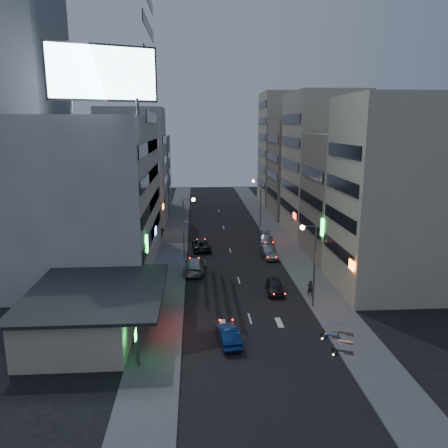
{
  "coord_description": "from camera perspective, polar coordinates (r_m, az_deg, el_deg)",
  "views": [
    {
      "loc": [
        -4.77,
        -32.31,
        17.07
      ],
      "look_at": [
        -1.39,
        18.22,
        5.57
      ],
      "focal_mm": 35.0,
      "sensor_mm": 36.0,
      "label": 1
    }
  ],
  "objects": [
    {
      "name": "parked_car_right_near",
      "position": [
        46.13,
        6.67,
        -8.06
      ],
      "size": [
        1.99,
        4.31,
        1.43
      ],
      "primitive_type": "imported",
      "rotation": [
        0.0,
        0.0,
        -0.07
      ],
      "color": "#27272C",
      "rests_on": "ground"
    },
    {
      "name": "parked_car_right_far",
      "position": [
        64.57,
        5.54,
        -1.94
      ],
      "size": [
        2.37,
        5.05,
        1.43
      ],
      "primitive_type": "imported",
      "rotation": [
        0.0,
        0.0,
        -0.08
      ],
      "color": "#A2A6AA",
      "rests_on": "ground"
    },
    {
      "name": "street_lamp_left",
      "position": [
        55.56,
        -4.91,
        0.58
      ],
      "size": [
        1.6,
        0.44,
        8.02
      ],
      "color": "#595B60",
      "rests_on": "sidewalk_left"
    },
    {
      "name": "road_car_blue",
      "position": [
        35.95,
        0.57,
        -14.3
      ],
      "size": [
        1.94,
        4.37,
        1.39
      ],
      "primitive_type": "imported",
      "rotation": [
        0.0,
        0.0,
        3.25
      ],
      "color": "navy",
      "rests_on": "ground"
    },
    {
      "name": "shophouse_mid",
      "position": [
        58.67,
        16.46,
        3.37
      ],
      "size": [
        11.0,
        12.0,
        16.0
      ],
      "primitive_type": "cube",
      "color": "gray",
      "rests_on": "ground"
    },
    {
      "name": "food_court",
      "position": [
        38.57,
        -17.51,
        -10.86
      ],
      "size": [
        11.0,
        13.0,
        3.88
      ],
      "color": "#C1B597",
      "rests_on": "ground"
    },
    {
      "name": "parked_car_right_mid",
      "position": [
        57.87,
        5.82,
        -3.64
      ],
      "size": [
        2.03,
        4.78,
        1.53
      ],
      "primitive_type": "imported",
      "rotation": [
        0.0,
        0.0,
        0.09
      ],
      "color": "gray",
      "rests_on": "ground"
    },
    {
      "name": "shophouse_near",
      "position": [
        47.68,
        20.76,
        3.43
      ],
      "size": [
        10.0,
        11.0,
        20.0
      ],
      "primitive_type": "cube",
      "color": "#C1B597",
      "rests_on": "ground"
    },
    {
      "name": "grey_tower",
      "position": [
        59.24,
        -25.37,
        11.53
      ],
      "size": [
        10.0,
        14.0,
        34.0
      ],
      "primitive_type": "cube",
      "color": "slate",
      "rests_on": "ground"
    },
    {
      "name": "parked_car_left",
      "position": [
        61.18,
        -2.99,
        -2.71
      ],
      "size": [
        2.7,
        5.4,
        1.47
      ],
      "primitive_type": "imported",
      "rotation": [
        0.0,
        0.0,
        3.19
      ],
      "color": "black",
      "rests_on": "ground"
    },
    {
      "name": "scooter_black_a",
      "position": [
        35.88,
        16.64,
        -14.83
      ],
      "size": [
        1.4,
        2.18,
        1.26
      ],
      "primitive_type": null,
      "rotation": [
        0.0,
        0.0,
        1.2
      ],
      "color": "black",
      "rests_on": "sidewalk_right"
    },
    {
      "name": "scooter_silver_b",
      "position": [
        39.0,
        14.76,
        -12.61
      ],
      "size": [
        0.75,
        1.68,
        0.99
      ],
      "primitive_type": null,
      "rotation": [
        0.0,
        0.0,
        1.43
      ],
      "color": "#A2A5AA",
      "rests_on": "sidewalk_right"
    },
    {
      "name": "scooter_blue",
      "position": [
        38.01,
        15.03,
        -13.12
      ],
      "size": [
        1.3,
        2.13,
        1.24
      ],
      "primitive_type": null,
      "rotation": [
        0.0,
        0.0,
        1.24
      ],
      "color": "navy",
      "rests_on": "sidewalk_right"
    },
    {
      "name": "ground",
      "position": [
        36.85,
        4.19,
        -14.84
      ],
      "size": [
        180.0,
        180.0,
        0.0
      ],
      "primitive_type": "plane",
      "color": "black",
      "rests_on": "ground"
    },
    {
      "name": "person",
      "position": [
        45.5,
        11.17,
        -8.23
      ],
      "size": [
        0.61,
        0.41,
        1.64
      ],
      "primitive_type": "imported",
      "rotation": [
        0.0,
        0.0,
        3.12
      ],
      "color": "black",
      "rests_on": "sidewalk_right"
    },
    {
      "name": "road_car_silver",
      "position": [
        52.02,
        -3.91,
        -5.4
      ],
      "size": [
        2.75,
        6.01,
        1.7
      ],
      "primitive_type": "imported",
      "rotation": [
        0.0,
        0.0,
        3.08
      ],
      "color": "#9FA2A7",
      "rests_on": "ground"
    },
    {
      "name": "white_building",
      "position": [
        54.32,
        -16.83,
        3.7
      ],
      "size": [
        14.0,
        24.0,
        18.0
      ],
      "primitive_type": "cube",
      "color": "beige",
      "rests_on": "ground"
    },
    {
      "name": "far_right_a",
      "position": [
        85.15,
        10.04,
        7.16
      ],
      "size": [
        11.0,
        12.0,
        18.0
      ],
      "primitive_type": "cube",
      "color": "gray",
      "rests_on": "ground"
    },
    {
      "name": "scooter_silver_a",
      "position": [
        37.37,
        16.62,
        -13.8
      ],
      "size": [
        1.25,
        1.9,
        1.11
      ],
      "primitive_type": null,
      "rotation": [
        0.0,
        0.0,
        1.17
      ],
      "color": "#B5B9BE",
      "rests_on": "sidewalk_right"
    },
    {
      "name": "shophouse_far",
      "position": [
        70.41,
        12.61,
        7.54
      ],
      "size": [
        10.0,
        14.0,
        22.0
      ],
      "primitive_type": "cube",
      "color": "#C1B597",
      "rests_on": "ground"
    },
    {
      "name": "far_right_b",
      "position": [
        98.65,
        8.45,
        9.71
      ],
      "size": [
        12.0,
        12.0,
        24.0
      ],
      "primitive_type": "cube",
      "color": "#C1B597",
      "rests_on": "ground"
    },
    {
      "name": "scooter_black_b",
      "position": [
        38.68,
        16.69,
        -12.8
      ],
      "size": [
        1.35,
        2.04,
        1.18
      ],
      "primitive_type": null,
      "rotation": [
        0.0,
        0.0,
        1.17
      ],
      "color": "black",
      "rests_on": "sidewalk_right"
    },
    {
      "name": "sidewalk_right",
      "position": [
        65.84,
        7.5,
        -2.29
      ],
      "size": [
        4.0,
        120.0,
        0.12
      ],
      "primitive_type": "cube",
      "color": "#4C4C4F",
      "rests_on": "ground"
    },
    {
      "name": "far_left_b",
      "position": [
        91.5,
        -10.93,
        6.56
      ],
      "size": [
        12.0,
        10.0,
        15.0
      ],
      "primitive_type": "cube",
      "color": "slate",
      "rests_on": "ground"
    },
    {
      "name": "far_left_a",
      "position": [
        78.37,
        -11.78,
        7.35
      ],
      "size": [
        11.0,
        10.0,
        20.0
      ],
      "primitive_type": "cube",
      "color": "beige",
      "rests_on": "ground"
    },
    {
      "name": "street_lamp_right_near",
      "position": [
        41.45,
        11.28,
        -3.86
      ],
      "size": [
        1.6,
        0.44,
        8.02
      ],
      "color": "#595B60",
      "rests_on": "sidewalk_right"
    },
    {
      "name": "sidewalk_left",
      "position": [
        64.67,
        -6.56,
        -2.54
      ],
      "size": [
        4.0,
        120.0,
        0.12
      ],
      "primitive_type": "cube",
      "color": "#4C4C4F",
      "rests_on": "ground"
    },
    {
      "name": "billboard",
      "position": [
        43.32,
        -15.56,
        18.43
      ],
      "size": [
        9.52,
        3.75,
        6.2
      ],
      "rotation": [
        0.0,
        0.0,
        0.35
      ],
      "color": "#595B60",
      "rests_on": "white_building"
    },
    {
      "name": "street_lamp_right_far",
      "position": [
        74.02,
        4.52,
        3.65
      ],
      "size": [
        1.6,
        0.44,
        8.02
      ],
      "color": "#595B60",
      "rests_on": "sidewalk_right"
    }
  ]
}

